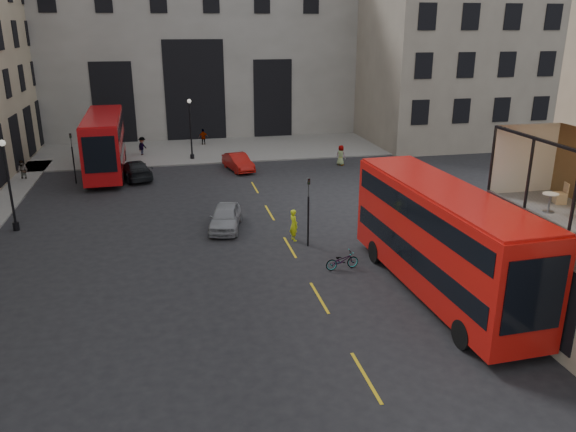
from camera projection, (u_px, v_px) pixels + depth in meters
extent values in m
plane|color=black|center=(420.00, 370.00, 19.46)|extent=(140.00, 140.00, 0.00)
cube|color=black|center=(556.00, 304.00, 19.81)|extent=(0.08, 9.20, 3.00)
cube|color=beige|center=(524.00, 159.00, 23.43)|extent=(3.00, 0.04, 2.90)
cube|color=slate|center=(569.00, 233.00, 18.94)|extent=(0.12, 10.00, 0.18)
cube|color=#9E9A93|center=(190.00, 48.00, 59.93)|extent=(34.00, 10.00, 18.00)
cube|color=black|center=(195.00, 91.00, 56.56)|extent=(6.00, 0.12, 10.00)
cube|color=black|center=(114.00, 103.00, 55.28)|extent=(4.00, 0.12, 8.00)
cube|color=black|center=(273.00, 99.00, 58.49)|extent=(4.00, 0.12, 8.00)
cube|color=gray|center=(441.00, 39.00, 57.23)|extent=(16.00, 18.00, 20.00)
cube|color=slate|center=(190.00, 150.00, 53.37)|extent=(40.00, 12.00, 0.12)
cylinder|color=black|center=(308.00, 222.00, 29.90)|extent=(0.10, 0.10, 2.80)
imported|color=black|center=(309.00, 187.00, 29.28)|extent=(0.16, 0.20, 1.00)
cylinder|color=black|center=(74.00, 165.00, 41.88)|extent=(0.10, 0.10, 2.80)
imported|color=black|center=(71.00, 140.00, 41.27)|extent=(0.16, 0.20, 1.00)
cylinder|color=black|center=(10.00, 189.00, 31.88)|extent=(0.14, 0.14, 5.00)
cylinder|color=black|center=(16.00, 226.00, 32.60)|extent=(0.36, 0.36, 0.50)
sphere|color=silver|center=(2.00, 143.00, 31.02)|extent=(0.36, 0.36, 0.36)
cylinder|color=black|center=(191.00, 132.00, 48.88)|extent=(0.14, 0.14, 5.00)
cylinder|color=black|center=(192.00, 157.00, 49.61)|extent=(0.36, 0.36, 0.50)
sphere|color=silver|center=(189.00, 101.00, 48.02)|extent=(0.36, 0.36, 0.36)
cube|color=#B2110C|center=(441.00, 238.00, 24.19)|extent=(3.26, 12.33, 4.34)
cube|color=black|center=(439.00, 252.00, 24.39)|extent=(3.27, 11.67, 0.89)
cube|color=black|center=(443.00, 209.00, 23.76)|extent=(3.27, 11.67, 0.89)
cube|color=#B2110C|center=(445.00, 189.00, 23.48)|extent=(3.14, 12.09, 0.13)
cylinder|color=black|center=(375.00, 252.00, 28.14)|extent=(0.35, 1.12, 1.11)
cylinder|color=black|center=(421.00, 247.00, 28.74)|extent=(0.35, 1.12, 1.11)
cylinder|color=black|center=(463.00, 334.00, 20.63)|extent=(0.35, 1.12, 1.11)
cylinder|color=black|center=(523.00, 326.00, 21.23)|extent=(0.35, 1.12, 1.11)
cube|color=#AA0B0E|center=(105.00, 142.00, 44.51)|extent=(3.07, 11.84, 4.17)
cube|color=black|center=(105.00, 149.00, 44.70)|extent=(3.09, 11.20, 0.85)
cube|color=black|center=(103.00, 126.00, 44.10)|extent=(3.09, 11.20, 0.85)
cube|color=#AA0B0E|center=(102.00, 115.00, 43.83)|extent=(2.96, 11.60, 0.13)
cylinder|color=black|center=(95.00, 157.00, 48.32)|extent=(0.34, 1.08, 1.07)
cylinder|color=black|center=(124.00, 156.00, 48.88)|extent=(0.34, 1.08, 1.07)
cylinder|color=black|center=(87.00, 180.00, 41.09)|extent=(0.34, 1.08, 1.07)
cylinder|color=black|center=(122.00, 178.00, 41.66)|extent=(0.34, 1.08, 1.07)
imported|color=gray|center=(225.00, 217.00, 32.70)|extent=(2.54, 4.43, 1.42)
imported|color=#A20F0A|center=(238.00, 162.00, 45.92)|extent=(2.37, 4.38, 1.37)
imported|color=black|center=(135.00, 170.00, 43.43)|extent=(3.11, 5.18, 1.40)
imported|color=gray|center=(342.00, 260.00, 27.37)|extent=(1.77, 0.80, 0.90)
imported|color=#D2E818|center=(294.00, 225.00, 30.89)|extent=(0.56, 0.73, 1.79)
imported|color=gray|center=(23.00, 171.00, 42.81)|extent=(0.91, 0.80, 1.58)
imported|color=gray|center=(142.00, 147.00, 50.78)|extent=(1.11, 1.32, 1.77)
imported|color=gray|center=(203.00, 137.00, 55.26)|extent=(1.02, 0.55, 1.65)
imported|color=gray|center=(341.00, 155.00, 47.57)|extent=(0.97, 0.98, 1.71)
cylinder|color=silver|center=(551.00, 194.00, 21.13)|extent=(0.58, 0.58, 0.04)
cylinder|color=slate|center=(549.00, 203.00, 21.25)|extent=(0.08, 0.08, 0.68)
cylinder|color=slate|center=(548.00, 211.00, 21.36)|extent=(0.43, 0.43, 0.03)
cube|color=tan|center=(560.00, 198.00, 22.29)|extent=(0.51, 0.51, 0.45)
cube|color=tan|center=(566.00, 188.00, 22.14)|extent=(0.14, 0.42, 0.40)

